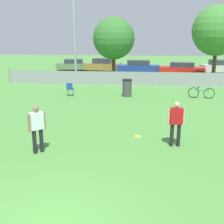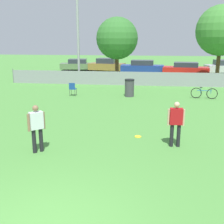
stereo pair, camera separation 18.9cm
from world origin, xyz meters
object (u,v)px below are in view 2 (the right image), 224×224
at_px(tree_near_pole, 117,39).
at_px(parked_car_tan, 107,65).
at_px(frisbee_disc, 138,137).
at_px(bicycle_sideline, 204,93).
at_px(parked_car_olive, 78,65).
at_px(parked_car_blue, 142,67).
at_px(folding_chair_sideline, 73,88).
at_px(parked_car_red, 186,69).
at_px(tree_far_right, 221,31).
at_px(light_pole, 77,12).
at_px(player_receiver_white, 37,125).
at_px(trash_bin, 129,88).
at_px(player_defender_red, 176,121).

xyz_separation_m(tree_near_pole, parked_car_tan, (-2.11, 8.03, -2.96)).
xyz_separation_m(frisbee_disc, bicycle_sideline, (3.80, 7.72, 0.33)).
relative_size(parked_car_olive, parked_car_blue, 0.92).
relative_size(folding_chair_sideline, bicycle_sideline, 0.54).
relative_size(bicycle_sideline, parked_car_red, 0.34).
distance_m(tree_far_right, parked_car_tan, 13.53).
xyz_separation_m(light_pole, player_receiver_white, (2.48, -15.48, -4.89)).
distance_m(bicycle_sideline, parked_car_olive, 19.02).
xyz_separation_m(folding_chair_sideline, parked_car_red, (8.65, 12.21, 0.14)).
bearing_deg(trash_bin, tree_near_pole, 103.93).
bearing_deg(frisbee_disc, parked_car_blue, 91.22).
relative_size(light_pole, tree_near_pole, 1.85).
bearing_deg(parked_car_tan, folding_chair_sideline, -79.86).
distance_m(parked_car_olive, parked_car_red, 12.49).
distance_m(light_pole, player_defender_red, 16.72).
xyz_separation_m(folding_chair_sideline, bicycle_sideline, (8.41, 0.29, -0.17)).
relative_size(player_defender_red, parked_car_olive, 0.38).
bearing_deg(tree_near_pole, parked_car_blue, 72.78).
height_order(tree_far_right, trash_bin, tree_far_right).
bearing_deg(player_defender_red, player_receiver_white, -168.36).
relative_size(player_receiver_white, folding_chair_sideline, 1.82).
xyz_separation_m(tree_far_right, parked_car_tan, (-10.57, 7.64, -3.58)).
relative_size(tree_far_right, trash_bin, 5.63).
bearing_deg(bicycle_sideline, tree_far_right, 78.26).
bearing_deg(parked_car_olive, trash_bin, -72.13).
distance_m(trash_bin, parked_car_tan, 14.75).
bearing_deg(light_pole, parked_car_red, 31.98).
bearing_deg(light_pole, parked_car_tan, 82.37).
bearing_deg(tree_far_right, parked_car_tan, 144.13).
bearing_deg(parked_car_olive, parked_car_red, -21.59).
bearing_deg(light_pole, tree_far_right, 4.25).
distance_m(player_receiver_white, player_defender_red, 4.67).
bearing_deg(parked_car_red, player_receiver_white, -102.42).
height_order(light_pole, bicycle_sideline, light_pole).
height_order(folding_chair_sideline, bicycle_sideline, folding_chair_sideline).
relative_size(tree_far_right, frisbee_disc, 23.95).
relative_size(player_receiver_white, trash_bin, 1.42).
bearing_deg(trash_bin, player_defender_red, -75.54).
bearing_deg(parked_car_olive, parked_car_tan, -15.63).
distance_m(player_defender_red, trash_bin, 8.88).
xyz_separation_m(tree_near_pole, frisbee_disc, (2.46, -14.04, -3.66)).
distance_m(player_receiver_white, parked_car_olive, 24.94).
relative_size(tree_near_pole, parked_car_tan, 1.28).
distance_m(frisbee_disc, trash_bin, 7.85).
xyz_separation_m(tree_far_right, frisbee_disc, (-6.01, -14.43, -4.28)).
distance_m(player_receiver_white, parked_car_blue, 22.64).
height_order(player_defender_red, frisbee_disc, player_defender_red).
xyz_separation_m(tree_near_pole, parked_car_olive, (-5.66, 8.50, -3.01)).
bearing_deg(folding_chair_sideline, parked_car_blue, -105.88).
xyz_separation_m(folding_chair_sideline, parked_car_blue, (4.17, 13.12, 0.17)).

